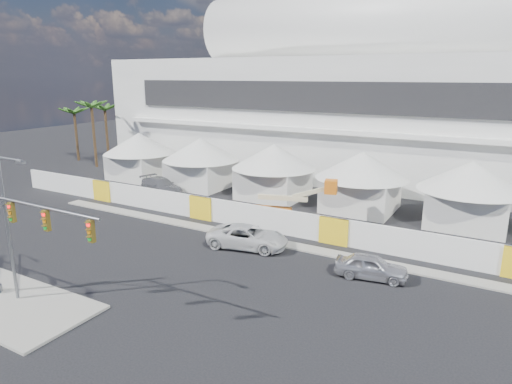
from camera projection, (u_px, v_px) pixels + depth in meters
The scene contains 12 objects.
ground at pixel (131, 308), 24.30m from camera, with size 160.00×160.00×0.00m, color black.
median_island at pixel (9, 304), 24.65m from camera, with size 10.00×5.00×0.15m, color gray.
stadium at pixel (442, 98), 52.61m from camera, with size 80.00×24.80×21.98m.
tent_row at pixel (315, 171), 43.44m from camera, with size 53.40×8.40×5.40m.
hoarding_fence at pixel (334, 231), 33.35m from camera, with size 70.00×0.25×2.00m, color white.
palm_cluster at pixel (105, 113), 63.47m from camera, with size 10.60×10.60×8.55m.
sedan_silver at pixel (371, 267), 27.78m from camera, with size 4.37×1.76×1.49m, color silver.
pickup_curb at pixel (248, 237), 32.69m from camera, with size 5.79×2.67×1.61m, color silver.
lot_car_c at pixel (161, 186), 47.53m from camera, with size 5.66×2.30×1.64m, color #9E9FA3.
traffic_mast at pixel (10, 236), 23.88m from camera, with size 9.39×0.64×6.58m.
streetlight_median at pixel (9, 219), 23.88m from camera, with size 2.23×0.22×8.06m.
boom_lift at pixel (275, 211), 38.00m from camera, with size 7.96×2.72×3.92m.
Camera 1 is at (16.72, -15.74, 12.10)m, focal length 32.00 mm.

